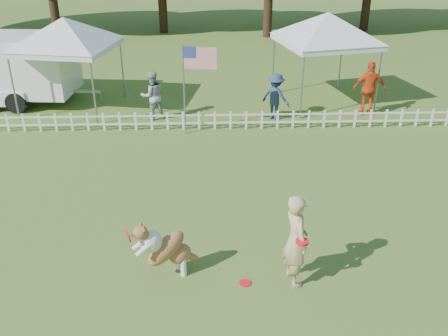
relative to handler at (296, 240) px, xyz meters
name	(u,v)px	position (x,y,z in m)	size (l,w,h in m)	color
ground	(234,264)	(-1.06, 0.52, -0.90)	(120.00, 120.00, 0.00)	#4F6C22
picket_fence	(223,120)	(-1.06, 7.52, -0.60)	(22.00, 0.08, 0.60)	silver
handler	(296,240)	(0.00, 0.00, 0.00)	(0.66, 0.43, 1.80)	tan
dog	(167,248)	(-2.31, 0.22, -0.27)	(1.22, 0.41, 1.26)	brown
frisbee_on_turf	(245,283)	(-0.89, -0.06, -0.89)	(0.22, 0.22, 0.02)	red
canopy_tent_left	(69,65)	(-6.23, 9.68, 0.64)	(2.98, 2.98, 3.08)	silver
canopy_tent_right	(324,60)	(2.63, 10.06, 0.66)	(3.02, 3.02, 3.13)	silver
cargo_trailer	(10,69)	(-8.58, 10.47, 0.33)	(5.61, 2.47, 2.47)	white
flag_pole	(184,91)	(-2.23, 7.19, 0.49)	(1.07, 0.11, 2.78)	gray
spectator_a	(152,96)	(-3.35, 8.54, -0.09)	(0.79, 0.61, 1.62)	#A9A9AE
spectator_b	(276,97)	(0.72, 8.39, -0.13)	(1.00, 0.57, 1.55)	navy
spectator_c	(369,89)	(3.91, 8.69, 0.02)	(1.08, 0.45, 1.85)	#CF4418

